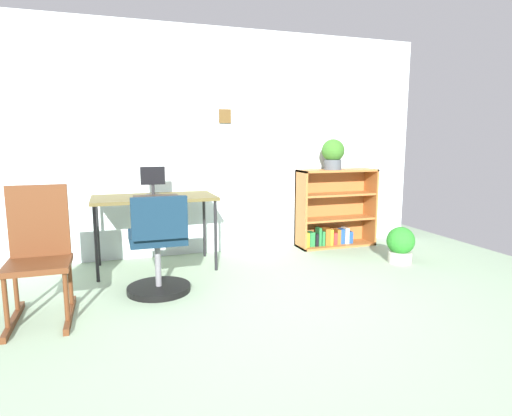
{
  "coord_description": "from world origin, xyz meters",
  "views": [
    {
      "loc": [
        -0.95,
        -2.51,
        1.25
      ],
      "look_at": [
        0.31,
        1.25,
        0.62
      ],
      "focal_mm": 30.14,
      "sensor_mm": 36.0,
      "label": 1
    }
  ],
  "objects": [
    {
      "name": "bookshelf_low",
      "position": [
        1.52,
        1.96,
        0.4
      ],
      "size": [
        0.94,
        0.3,
        0.91
      ],
      "color": "#A3612E",
      "rests_on": "ground_plane"
    },
    {
      "name": "desk",
      "position": [
        -0.58,
        1.69,
        0.66
      ],
      "size": [
        1.16,
        0.61,
        0.71
      ],
      "color": "brown",
      "rests_on": "ground_plane"
    },
    {
      "name": "potted_plant_floor",
      "position": [
        1.81,
        1.07,
        0.19
      ],
      "size": [
        0.28,
        0.28,
        0.37
      ],
      "color": "#B7B2A8",
      "rests_on": "ground_plane"
    },
    {
      "name": "potted_plant_on_shelf",
      "position": [
        1.46,
        1.9,
        1.09
      ],
      "size": [
        0.26,
        0.26,
        0.35
      ],
      "color": "#474C51",
      "rests_on": "bookshelf_low"
    },
    {
      "name": "wall_back",
      "position": [
        0.0,
        2.15,
        1.21
      ],
      "size": [
        5.2,
        0.12,
        2.43
      ],
      "color": "silver",
      "rests_on": "ground_plane"
    },
    {
      "name": "keyboard",
      "position": [
        -0.57,
        1.62,
        0.72
      ],
      "size": [
        0.41,
        0.13,
        0.02
      ],
      "primitive_type": "cube",
      "color": "#2F241A",
      "rests_on": "desk"
    },
    {
      "name": "monitor",
      "position": [
        -0.58,
        1.73,
        0.86
      ],
      "size": [
        0.23,
        0.15,
        0.28
      ],
      "color": "#262628",
      "rests_on": "desk"
    },
    {
      "name": "office_chair",
      "position": [
        -0.63,
        0.93,
        0.36
      ],
      "size": [
        0.52,
        0.54,
        0.83
      ],
      "color": "black",
      "rests_on": "ground_plane"
    },
    {
      "name": "ground_plane",
      "position": [
        0.0,
        0.0,
        0.0
      ],
      "size": [
        6.24,
        6.24,
        0.0
      ],
      "primitive_type": "plane",
      "color": "#8DA889"
    },
    {
      "name": "rocking_chair",
      "position": [
        -1.46,
        0.75,
        0.47
      ],
      "size": [
        0.42,
        0.64,
        0.94
      ],
      "color": "#562D16",
      "rests_on": "ground_plane"
    }
  ]
}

